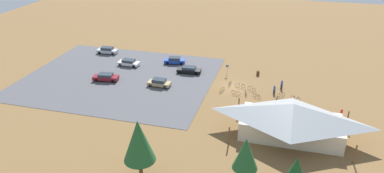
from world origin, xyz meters
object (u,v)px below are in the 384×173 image
(bicycle_blue_lone_east, at_px, (295,99))
(car_maroon_front_row, at_px, (106,77))
(car_white_inner_stall, at_px, (129,63))
(visitor_near_lot, at_px, (274,89))
(bicycle_black_near_sign, at_px, (257,96))
(car_black_second_row, at_px, (189,70))
(bicycle_purple_front_row, at_px, (230,84))
(car_silver_far_end, at_px, (107,50))
(lot_sign, at_px, (227,68))
(bicycle_silver_yard_right, at_px, (295,104))
(visitor_by_pavilion, at_px, (282,84))
(pine_east, at_px, (246,154))
(bicycle_white_edge_north, at_px, (252,89))
(bicycle_teal_yard_center, at_px, (240,86))
(car_tan_by_curb, at_px, (159,83))
(visitor_crossing_yard, at_px, (341,113))
(trash_bin, at_px, (258,73))
(car_blue_end_stall, at_px, (175,60))
(bicycle_yellow_near_porch, at_px, (277,99))
(bike_pavilion, at_px, (292,118))
(bicycle_yellow_lone_west, at_px, (222,90))
(bicycle_orange_back_row, at_px, (281,95))
(pine_midwest, at_px, (139,141))
(bicycle_red_edge_south, at_px, (236,93))

(bicycle_blue_lone_east, distance_m, car_maroon_front_row, 34.94)
(car_white_inner_stall, distance_m, visitor_near_lot, 30.62)
(bicycle_black_near_sign, distance_m, car_black_second_row, 16.01)
(bicycle_purple_front_row, distance_m, car_silver_far_end, 31.26)
(lot_sign, bearing_deg, bicycle_silver_yard_right, 143.74)
(visitor_by_pavilion, xyz_separation_m, visitor_near_lot, (1.15, 2.35, -0.05))
(pine_east, height_order, bicycle_white_edge_north, pine_east)
(bicycle_teal_yard_center, relative_size, bicycle_black_near_sign, 1.26)
(bicycle_teal_yard_center, xyz_separation_m, bicycle_black_near_sign, (-3.39, 3.28, -0.04))
(bicycle_purple_front_row, relative_size, visitor_near_lot, 1.07)
(bicycle_black_near_sign, xyz_separation_m, car_tan_by_curb, (17.87, 0.01, 0.39))
(bicycle_teal_yard_center, distance_m, visitor_crossing_yard, 18.01)
(car_silver_far_end, bearing_deg, bicycle_white_edge_north, 162.38)
(bicycle_purple_front_row, bearing_deg, trash_bin, -125.64)
(pine_east, xyz_separation_m, car_black_second_row, (15.09, -30.20, -3.66))
(car_blue_end_stall, bearing_deg, car_white_inner_stall, 22.21)
(bicycle_yellow_near_porch, xyz_separation_m, visitor_by_pavilion, (-0.57, -4.96, 0.56))
(bike_pavilion, distance_m, pine_east, 13.23)
(bicycle_silver_yard_right, height_order, bicycle_yellow_near_porch, bicycle_silver_yard_right)
(bicycle_yellow_lone_west, distance_m, bicycle_yellow_near_porch, 9.64)
(bicycle_silver_yard_right, height_order, bicycle_white_edge_north, bicycle_white_edge_north)
(bicycle_blue_lone_east, height_order, car_maroon_front_row, car_maroon_front_row)
(bicycle_orange_back_row, height_order, car_blue_end_stall, car_blue_end_stall)
(pine_midwest, xyz_separation_m, car_white_inner_stall, (16.17, -32.54, -4.50))
(trash_bin, xyz_separation_m, visitor_crossing_yard, (-14.18, 13.36, 0.41))
(bicycle_orange_back_row, xyz_separation_m, visitor_by_pavilion, (0.09, -3.33, 0.55))
(bicycle_black_near_sign, relative_size, visitor_by_pavilion, 0.81)
(bicycle_silver_yard_right, distance_m, car_silver_far_end, 43.88)
(bicycle_purple_front_row, height_order, car_maroon_front_row, car_maroon_front_row)
(bicycle_orange_back_row, bearing_deg, pine_midwest, 59.90)
(bicycle_silver_yard_right, xyz_separation_m, bicycle_orange_back_row, (2.32, -2.71, 0.01))
(bicycle_red_edge_south, xyz_separation_m, bicycle_silver_yard_right, (-10.01, 1.42, -0.03))
(bicycle_blue_lone_east, distance_m, bicycle_teal_yard_center, 10.15)
(bicycle_orange_back_row, bearing_deg, car_blue_end_stall, -23.74)
(bicycle_purple_front_row, height_order, bicycle_black_near_sign, bicycle_purple_front_row)
(trash_bin, relative_size, bicycle_blue_lone_east, 0.55)
(bicycle_black_near_sign, bearing_deg, lot_sign, -51.11)
(car_silver_far_end, xyz_separation_m, visitor_near_lot, (-37.86, 10.78, 0.09))
(bicycle_yellow_lone_west, height_order, bicycle_blue_lone_east, bicycle_blue_lone_east)
(car_black_second_row, bearing_deg, bicycle_silver_yard_right, 157.40)
(bike_pavilion, xyz_separation_m, bicycle_blue_lone_east, (-0.63, -11.36, -2.47))
(car_blue_end_stall, bearing_deg, car_silver_far_end, -6.41)
(bicycle_yellow_lone_west, distance_m, car_silver_far_end, 31.43)
(bicycle_teal_yard_center, bearing_deg, pine_midwest, 74.37)
(bicycle_orange_back_row, relative_size, bicycle_purple_front_row, 0.75)
(visitor_crossing_yard, bearing_deg, lot_sign, -30.45)
(bicycle_white_edge_north, distance_m, visitor_by_pavilion, 5.65)
(pine_midwest, height_order, bicycle_blue_lone_east, pine_midwest)
(bicycle_purple_front_row, distance_m, visitor_crossing_yard, 19.98)
(bicycle_teal_yard_center, bearing_deg, bicycle_white_edge_north, 160.22)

